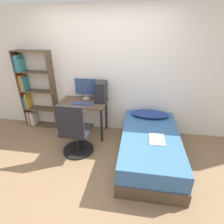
# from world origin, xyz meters

# --- Properties ---
(ground_plane) EXTENTS (14.00, 14.00, 0.00)m
(ground_plane) POSITION_xyz_m (0.00, 0.00, 0.00)
(ground_plane) COLOR #846647
(wall_back) EXTENTS (8.00, 0.05, 2.50)m
(wall_back) POSITION_xyz_m (0.00, 1.54, 1.25)
(wall_back) COLOR silver
(wall_back) RESTS_ON ground_plane
(desk) EXTENTS (0.95, 0.59, 0.74)m
(desk) POSITION_xyz_m (-0.41, 1.22, 0.61)
(desk) COLOR brown
(desk) RESTS_ON ground_plane
(bookshelf) EXTENTS (0.75, 0.24, 1.69)m
(bookshelf) POSITION_xyz_m (-1.61, 1.39, 0.81)
(bookshelf) COLOR brown
(bookshelf) RESTS_ON ground_plane
(office_chair) EXTENTS (0.57, 0.57, 1.01)m
(office_chair) POSITION_xyz_m (-0.36, 0.53, 0.38)
(office_chair) COLOR black
(office_chair) RESTS_ON ground_plane
(bed) EXTENTS (0.97, 1.83, 0.49)m
(bed) POSITION_xyz_m (0.94, 0.60, 0.24)
(bed) COLOR #4C3D2D
(bed) RESTS_ON ground_plane
(pillow) EXTENTS (0.74, 0.36, 0.11)m
(pillow) POSITION_xyz_m (0.94, 1.26, 0.55)
(pillow) COLOR navy
(pillow) RESTS_ON bed
(magazine) EXTENTS (0.24, 0.32, 0.01)m
(magazine) POSITION_xyz_m (1.03, 0.46, 0.50)
(magazine) COLOR silver
(magazine) RESTS_ON bed
(monitor) EXTENTS (0.47, 0.16, 0.44)m
(monitor) POSITION_xyz_m (-0.40, 1.42, 0.98)
(monitor) COLOR #B7B7BC
(monitor) RESTS_ON desk
(keyboard) EXTENTS (0.39, 0.12, 0.02)m
(keyboard) POSITION_xyz_m (-0.37, 1.10, 0.75)
(keyboard) COLOR #33477A
(keyboard) RESTS_ON desk
(pc_tower) EXTENTS (0.20, 0.33, 0.40)m
(pc_tower) POSITION_xyz_m (-0.05, 1.33, 0.94)
(pc_tower) COLOR #232328
(pc_tower) RESTS_ON desk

